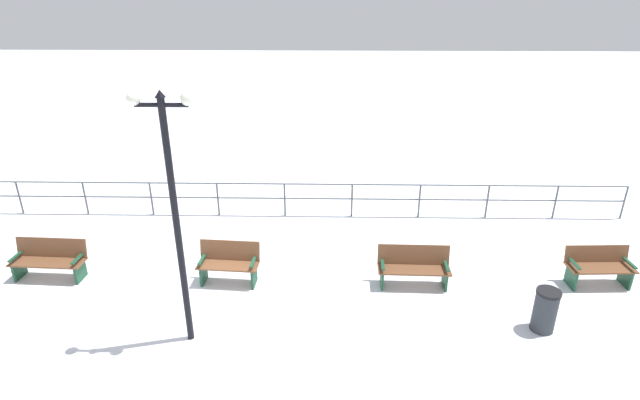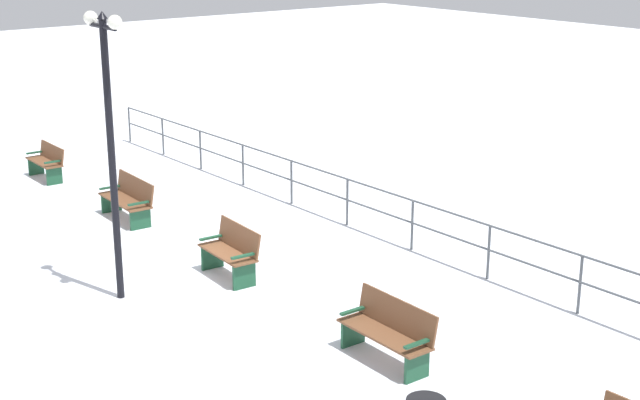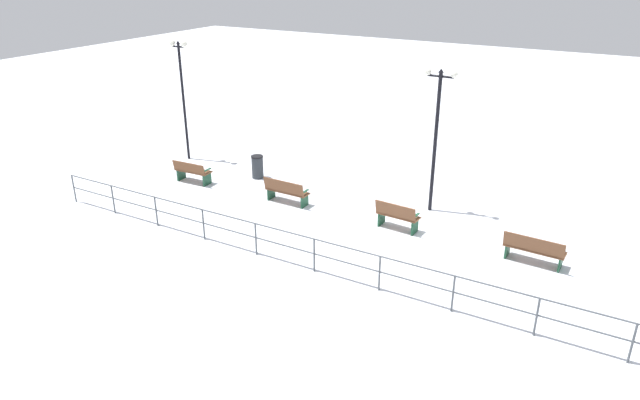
% 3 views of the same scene
% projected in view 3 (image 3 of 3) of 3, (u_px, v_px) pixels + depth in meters
% --- Properties ---
extents(ground_plane, '(80.00, 80.00, 0.00)m').
position_uv_depth(ground_plane, '(398.00, 229.00, 18.11)').
color(ground_plane, white).
rests_on(ground_plane, ground).
extents(bench_second, '(0.64, 1.67, 0.90)m').
position_uv_depth(bench_second, '(534.00, 249.00, 15.88)').
color(bench_second, brown).
rests_on(bench_second, ground).
extents(bench_third, '(0.64, 1.39, 0.95)m').
position_uv_depth(bench_third, '(397.00, 216.00, 17.85)').
color(bench_third, brown).
rests_on(bench_third, ground).
extents(bench_fourth, '(0.57, 1.60, 0.90)m').
position_uv_depth(bench_fourth, '(286.00, 191.00, 19.75)').
color(bench_fourth, brown).
rests_on(bench_fourth, ground).
extents(bench_fifth, '(0.63, 1.45, 0.87)m').
position_uv_depth(bench_fifth, '(192.00, 171.00, 21.54)').
color(bench_fifth, brown).
rests_on(bench_fifth, ground).
extents(lamppost_middle, '(0.22, 1.06, 4.74)m').
position_uv_depth(lamppost_middle, '(437.00, 123.00, 18.24)').
color(lamppost_middle, black).
rests_on(lamppost_middle, ground).
extents(lamppost_far, '(0.26, 0.88, 4.86)m').
position_uv_depth(lamppost_far, '(181.00, 78.00, 22.92)').
color(lamppost_far, black).
rests_on(lamppost_far, ground).
extents(waterfront_railing, '(0.05, 21.22, 1.01)m').
position_uv_depth(waterfront_railing, '(346.00, 258.00, 14.98)').
color(waterfront_railing, '#4C5156').
rests_on(waterfront_railing, ground).
extents(trash_bin, '(0.46, 0.46, 0.89)m').
position_uv_depth(trash_bin, '(257.00, 167.00, 22.03)').
color(trash_bin, '#2D3338').
rests_on(trash_bin, ground).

